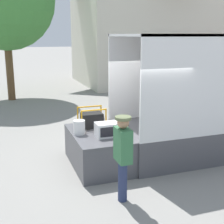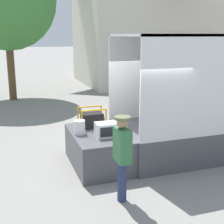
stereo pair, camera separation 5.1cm
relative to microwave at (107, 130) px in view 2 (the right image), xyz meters
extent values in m
plane|color=gray|center=(0.51, 0.33, -1.02)|extent=(160.00, 160.00, 0.00)
cube|color=#4C4C51|center=(2.67, 0.33, -0.59)|extent=(4.33, 2.19, 0.85)
cube|color=white|center=(2.67, 1.40, 1.02)|extent=(4.33, 0.06, 2.37)
cube|color=white|center=(2.67, 0.33, 2.18)|extent=(4.33, 2.19, 0.06)
cylinder|color=silver|center=(2.82, 0.90, 0.02)|extent=(0.29, 0.29, 0.37)
cube|color=olive|center=(2.62, 0.41, 0.01)|extent=(0.44, 0.32, 0.35)
cube|color=olive|center=(2.05, 0.75, 0.01)|extent=(0.44, 0.32, 0.35)
cube|color=#4C4C51|center=(-0.13, 0.33, -0.59)|extent=(1.28, 2.08, 0.85)
cube|color=white|center=(0.00, 0.00, 0.00)|extent=(0.55, 0.39, 0.33)
cube|color=black|center=(-0.05, -0.20, 0.00)|extent=(0.35, 0.01, 0.23)
cube|color=black|center=(-0.14, 0.86, 0.02)|extent=(0.54, 0.37, 0.37)
cylinder|color=slate|center=(0.07, 0.86, 0.04)|extent=(0.20, 0.21, 0.21)
cylinder|color=orange|center=(-0.46, 0.64, 0.09)|extent=(0.04, 0.04, 0.52)
cylinder|color=orange|center=(0.18, 0.64, 0.09)|extent=(0.04, 0.04, 0.52)
cylinder|color=orange|center=(-0.46, 1.08, 0.09)|extent=(0.04, 0.04, 0.52)
cylinder|color=orange|center=(0.18, 1.08, 0.09)|extent=(0.04, 0.04, 0.52)
cylinder|color=orange|center=(-0.14, 0.64, 0.34)|extent=(0.64, 0.04, 0.04)
cylinder|color=orange|center=(-0.14, 1.08, 0.34)|extent=(0.64, 0.04, 0.04)
cylinder|color=silver|center=(-0.59, 0.37, 0.01)|extent=(0.28, 0.28, 0.35)
cylinder|color=navy|center=(-0.18, -1.50, -0.60)|extent=(0.18, 0.18, 0.84)
cube|color=#336B42|center=(-0.18, -1.50, 0.15)|extent=(0.24, 0.44, 0.66)
sphere|color=tan|center=(-0.18, -1.50, 0.59)|extent=(0.23, 0.23, 0.23)
cylinder|color=#606B47|center=(-0.18, -1.50, 0.68)|extent=(0.31, 0.31, 0.06)
cube|color=beige|center=(7.28, 13.25, 1.96)|extent=(9.19, 6.75, 5.95)
cylinder|color=brown|center=(-1.93, 9.59, 0.32)|extent=(0.36, 0.36, 2.67)
camera|label=1|loc=(-2.21, -6.72, 2.19)|focal=50.00mm
camera|label=2|loc=(-2.16, -6.74, 2.19)|focal=50.00mm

